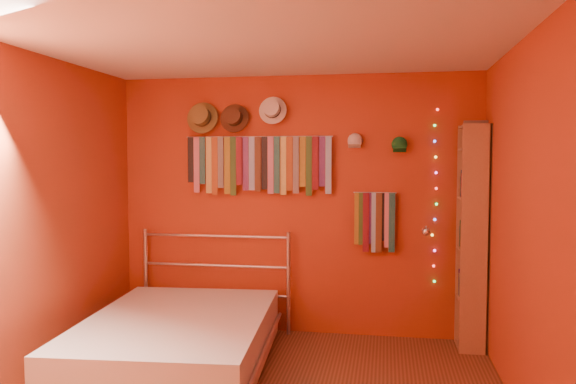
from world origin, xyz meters
The scene contains 15 objects.
back_wall centered at (0.00, 1.75, 1.25)m, with size 3.50×0.02×2.50m, color #9E2B19.
right_wall centered at (1.75, 0.00, 1.25)m, with size 0.02×3.50×2.50m, color #9E2B19.
left_wall centered at (-1.75, 0.00, 1.25)m, with size 0.02×3.50×2.50m, color #9E2B19.
ceiling centered at (0.00, 0.00, 2.50)m, with size 3.50×3.50×0.02m, color white.
tie_rack centered at (-0.36, 1.69, 1.66)m, with size 1.45×0.03×0.58m.
small_tie_rack centered at (0.76, 1.68, 1.13)m, with size 0.40×0.03×0.57m.
fedora_olive centered at (-0.92, 1.65, 2.11)m, with size 0.31×0.17×0.31m.
fedora_brown centered at (-0.60, 1.65, 2.10)m, with size 0.28×0.15×0.28m.
fedora_white centered at (-0.22, 1.66, 2.17)m, with size 0.27×0.15×0.27m.
cap_white centered at (0.57, 1.70, 1.87)m, with size 0.16×0.20×0.16m.
cap_green centered at (0.98, 1.70, 1.83)m, with size 0.16×0.20×0.16m.
fairy_lights centered at (1.31, 1.71, 1.35)m, with size 0.06×0.02×1.62m.
reading_lamp centered at (1.21, 1.50, 1.05)m, with size 0.08×0.32×0.10m.
bookshelf centered at (1.66, 1.53, 1.02)m, with size 0.25×0.34×2.00m.
bed centered at (-0.79, 0.61, 0.23)m, with size 1.64×2.11×0.99m.
Camera 1 is at (0.86, -3.62, 1.70)m, focal length 35.00 mm.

